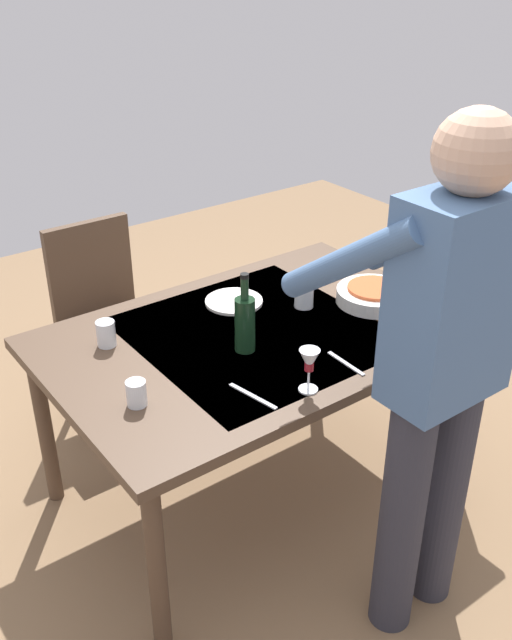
# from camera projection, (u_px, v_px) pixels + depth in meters

# --- Properties ---
(ground_plane) EXTENTS (6.00, 6.00, 0.00)m
(ground_plane) POSITION_uv_depth(u_px,v_px,m) (256.00, 486.00, 2.99)
(ground_plane) COLOR #846647
(dining_table) EXTENTS (1.54, 1.02, 0.74)m
(dining_table) POSITION_uv_depth(u_px,v_px,m) (256.00, 348.00, 2.67)
(dining_table) COLOR #4C3828
(dining_table) RESTS_ON ground_plane
(chair_near) EXTENTS (0.40, 0.40, 0.91)m
(chair_near) POSITION_uv_depth(u_px,v_px,m) (103.00, 309.00, 3.25)
(chair_near) COLOR #352114
(chair_near) RESTS_ON ground_plane
(person_server) EXTENTS (0.42, 0.61, 1.69)m
(person_server) POSITION_uv_depth(u_px,v_px,m) (439.00, 365.00, 2.02)
(person_server) COLOR #2D2D38
(person_server) RESTS_ON ground_plane
(wine_bottle) EXTENTS (0.07, 0.07, 0.30)m
(wine_bottle) POSITION_uv_depth(u_px,v_px,m) (245.00, 322.00, 2.47)
(wine_bottle) COLOR black
(wine_bottle) RESTS_ON dining_table
(wine_glass_left) EXTENTS (0.07, 0.07, 0.15)m
(wine_glass_left) POSITION_uv_depth(u_px,v_px,m) (309.00, 363.00, 2.25)
(wine_glass_left) COLOR white
(wine_glass_left) RESTS_ON dining_table
(water_cup_near_left) EXTENTS (0.08, 0.08, 0.10)m
(water_cup_near_left) POSITION_uv_depth(u_px,v_px,m) (304.00, 295.00, 2.79)
(water_cup_near_left) COLOR silver
(water_cup_near_left) RESTS_ON dining_table
(water_cup_near_right) EXTENTS (0.07, 0.07, 0.10)m
(water_cup_near_right) POSITION_uv_depth(u_px,v_px,m) (106.00, 334.00, 2.52)
(water_cup_near_right) COLOR silver
(water_cup_near_right) RESTS_ON dining_table
(water_cup_far_left) EXTENTS (0.06, 0.06, 0.09)m
(water_cup_far_left) POSITION_uv_depth(u_px,v_px,m) (136.00, 393.00, 2.21)
(water_cup_far_left) COLOR silver
(water_cup_far_left) RESTS_ON dining_table
(serving_bowl_pasta) EXTENTS (0.30, 0.30, 0.07)m
(serving_bowl_pasta) POSITION_uv_depth(u_px,v_px,m) (374.00, 295.00, 2.83)
(serving_bowl_pasta) COLOR white
(serving_bowl_pasta) RESTS_ON dining_table
(dinner_plate_near) EXTENTS (0.23, 0.23, 0.01)m
(dinner_plate_near) POSITION_uv_depth(u_px,v_px,m) (234.00, 301.00, 2.84)
(dinner_plate_near) COLOR white
(dinner_plate_near) RESTS_ON dining_table
(table_knife) EXTENTS (0.05, 0.20, 0.00)m
(table_knife) POSITION_uv_depth(u_px,v_px,m) (253.00, 396.00, 2.26)
(table_knife) COLOR silver
(table_knife) RESTS_ON dining_table
(table_fork) EXTENTS (0.02, 0.18, 0.00)m
(table_fork) POSITION_uv_depth(u_px,v_px,m) (346.00, 363.00, 2.43)
(table_fork) COLOR silver
(table_fork) RESTS_ON dining_table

